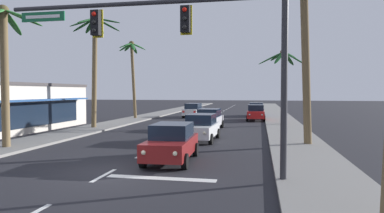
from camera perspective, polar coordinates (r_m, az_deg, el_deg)
ground_plane at (r=13.97m, az=-13.26°, el=-10.41°), size 220.00×220.00×0.00m
sidewalk_right at (r=32.61m, az=14.88°, el=-2.93°), size 3.20×110.00×0.14m
sidewalk_left at (r=35.20m, az=-11.39°, el=-2.50°), size 3.20×110.00×0.14m
lane_markings at (r=33.04m, az=2.03°, el=-2.90°), size 4.28×89.02×0.01m
traffic_signal_mast at (r=12.37m, az=-0.13°, el=11.30°), size 10.27×0.40×7.08m
sedan_lead_at_stop_bar at (r=15.44m, az=-3.37°, el=-5.89°), size 2.07×4.50×1.68m
sedan_third_in_queue at (r=21.85m, az=1.50°, el=-3.42°), size 2.03×4.48×1.68m
sedan_fifth_in_queue at (r=28.46m, az=2.82°, el=-2.05°), size 2.12×4.51×1.68m
sedan_oncoming_far at (r=41.63m, az=0.24°, el=-0.61°), size 2.13×4.52×1.68m
sedan_parked_nearest_kerb at (r=37.68m, az=10.48°, el=-0.98°), size 1.96×4.46×1.68m
sedan_parked_mid_kerb at (r=44.27m, az=10.53°, el=-0.47°), size 2.03×4.48×1.68m
palm_left_nearest at (r=21.10m, az=-28.52°, el=7.99°), size 3.70×3.80×7.69m
palm_left_second at (r=29.89m, az=-15.75°, el=8.83°), size 4.14×4.10×9.36m
palm_left_third at (r=39.58m, az=-9.78°, el=7.03°), size 3.28×3.29×8.75m
palm_right_second at (r=21.03m, az=18.04°, el=12.91°), size 4.67×4.68×10.20m
palm_right_third at (r=32.68m, az=14.84°, el=5.24°), size 4.46×4.57×6.96m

